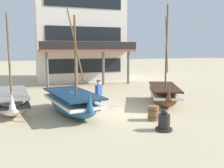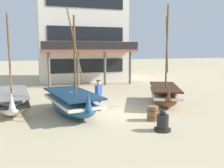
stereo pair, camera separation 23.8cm
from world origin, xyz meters
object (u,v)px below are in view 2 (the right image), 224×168
Objects in this scene: capstan_winch at (163,123)px; wooden_barrel at (153,113)px; fishing_boat_far_right at (12,100)px; harbor_building_main at (81,35)px; fishing_boat_centre_large at (164,94)px; fisherman_by_hull at (99,96)px; fishing_boat_near_left at (72,102)px.

wooden_barrel is (0.30, 1.44, 0.00)m from capstan_winch.
harbor_building_main is (6.28, 12.35, 4.19)m from fishing_boat_far_right.
fishing_boat_far_right is at bearing 148.05° from wooden_barrel.
harbor_building_main is at bearing 89.58° from capstan_winch.
wooden_barrel is at bearing -89.43° from harbor_building_main.
fisherman_by_hull is at bearing -177.34° from fishing_boat_centre_large.
harbor_building_main reaches higher than fisherman_by_hull.
fishing_boat_centre_large is at bearing 58.89° from capstan_winch.
harbor_building_main is (1.78, 13.77, 3.95)m from fisherman_by_hull.
fishing_boat_near_left is 5.96× the size of capstan_winch.
wooden_barrel is (1.94, -2.60, -0.48)m from fisherman_by_hull.
fisherman_by_hull is at bearing -97.37° from harbor_building_main.
fishing_boat_near_left is 5.73m from fishing_boat_centre_large.
fisherman_by_hull is 2.41× the size of wooden_barrel.
fishing_boat_far_right reaches higher than capstan_winch.
capstan_winch reaches higher than wooden_barrel.
fishing_boat_centre_large reaches higher than wooden_barrel.
wooden_barrel is (3.45, -2.31, -0.29)m from fishing_boat_near_left.
capstan_winch is 1.30× the size of wooden_barrel.
fishing_boat_centre_large is 3.61m from wooden_barrel.
capstan_winch is 0.09× the size of harbor_building_main.
wooden_barrel is at bearing -128.99° from fishing_boat_centre_large.
fishing_boat_near_left is 1.54m from fisherman_by_hull.
harbor_building_main is (0.13, 17.81, 4.44)m from capstan_winch.
capstan_winch is at bearing -41.62° from fishing_boat_far_right.
fishing_boat_centre_large is 0.61× the size of harbor_building_main.
fisherman_by_hull is 1.86× the size of capstan_winch.
fisherman_by_hull is 0.18× the size of harbor_building_main.
fishing_boat_near_left reaches higher than fisherman_by_hull.
wooden_barrel is at bearing -31.95° from fishing_boat_far_right.
capstan_winch is (6.15, -5.47, -0.25)m from fishing_boat_far_right.
fishing_boat_far_right is 8.23m from capstan_winch.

